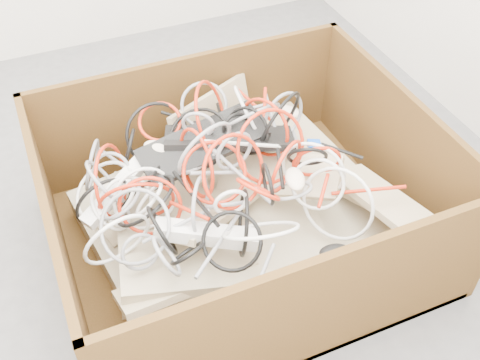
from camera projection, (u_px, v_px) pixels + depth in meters
name	position (u px, v px, depth m)	size (l,w,h in m)	color
ground	(157.00, 242.00, 2.13)	(3.00, 3.00, 0.00)	#535355
cardboard_box	(237.00, 220.00, 2.03)	(1.25, 1.04, 0.51)	#3D2A0F
keyboard_pile	(245.00, 188.00, 1.94)	(1.04, 1.02, 0.35)	tan
mice_scatter	(237.00, 183.00, 1.84)	(0.81, 0.71, 0.20)	beige
power_strip_left	(114.00, 192.00, 1.82)	(0.27, 0.05, 0.04)	white
power_strip_right	(206.00, 234.00, 1.69)	(0.30, 0.06, 0.04)	white
vga_plug	(314.00, 145.00, 2.00)	(0.04, 0.04, 0.02)	blue
cable_tangle	(205.00, 173.00, 1.81)	(1.06, 0.83, 0.44)	gray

